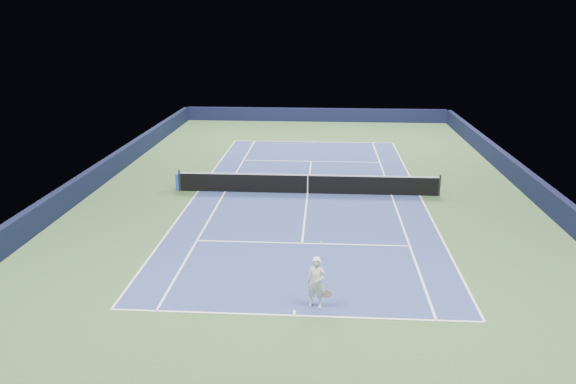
{
  "coord_description": "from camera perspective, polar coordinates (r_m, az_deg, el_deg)",
  "views": [
    {
      "loc": [
        0.79,
        -26.44,
        8.4
      ],
      "look_at": [
        -0.77,
        -3.0,
        1.0
      ],
      "focal_mm": 35.0,
      "sensor_mm": 36.0,
      "label": 1
    }
  ],
  "objects": [
    {
      "name": "court_surface",
      "position": [
        27.76,
        2.0,
        -0.14
      ],
      "size": [
        10.97,
        23.77,
        0.01
      ],
      "primitive_type": "cube",
      "color": "navy",
      "rests_on": "ground"
    },
    {
      "name": "sponsor_cube",
      "position": [
        28.78,
        -10.81,
        1.07
      ],
      "size": [
        0.62,
        0.55,
        0.84
      ],
      "color": "#1D46AE",
      "rests_on": "ground"
    },
    {
      "name": "center_mark_far",
      "position": [
        39.1,
        2.57,
        5.07
      ],
      "size": [
        0.08,
        0.3,
        0.0
      ],
      "primitive_type": "cube",
      "color": "white",
      "rests_on": "ground"
    },
    {
      "name": "tennis_player",
      "position": [
        16.96,
        2.91,
        -9.17
      ],
      "size": [
        0.79,
        1.3,
        1.71
      ],
      "color": "white",
      "rests_on": "ground"
    },
    {
      "name": "sideline_doubles_left",
      "position": [
        28.45,
        -9.11,
        0.1
      ],
      "size": [
        0.08,
        23.77,
        0.0
      ],
      "primitive_type": "cube",
      "color": "white",
      "rests_on": "ground"
    },
    {
      "name": "service_line_near",
      "position": [
        21.74,
        1.44,
        -5.22
      ],
      "size": [
        8.23,
        0.08,
        0.0
      ],
      "primitive_type": "cube",
      "color": "white",
      "rests_on": "ground"
    },
    {
      "name": "wall_far",
      "position": [
        46.94,
        2.82,
        7.83
      ],
      "size": [
        22.0,
        0.35,
        1.1
      ],
      "primitive_type": "cube",
      "color": "black",
      "rests_on": "ground"
    },
    {
      "name": "service_line_far",
      "position": [
        33.91,
        2.36,
        3.14
      ],
      "size": [
        8.23,
        0.08,
        0.0
      ],
      "primitive_type": "cube",
      "color": "white",
      "rests_on": "ground"
    },
    {
      "name": "baseline_far",
      "position": [
        39.25,
        2.58,
        5.12
      ],
      "size": [
        10.97,
        0.08,
        0.0
      ],
      "primitive_type": "cube",
      "color": "white",
      "rests_on": "ground"
    },
    {
      "name": "center_mark_near",
      "position": [
        16.95,
        0.65,
        -12.19
      ],
      "size": [
        0.08,
        0.3,
        0.0
      ],
      "primitive_type": "cube",
      "color": "white",
      "rests_on": "ground"
    },
    {
      "name": "sideline_singles_left",
      "position": [
        28.17,
        -6.39,
        0.04
      ],
      "size": [
        0.08,
        23.77,
        0.0
      ],
      "primitive_type": "cube",
      "color": "white",
      "rests_on": "ground"
    },
    {
      "name": "wall_left",
      "position": [
        29.93,
        -19.18,
        1.28
      ],
      "size": [
        0.35,
        40.0,
        1.1
      ],
      "primitive_type": "cube",
      "color": "black",
      "rests_on": "ground"
    },
    {
      "name": "baseline_near",
      "position": [
        16.82,
        0.62,
        -12.44
      ],
      "size": [
        10.97,
        0.08,
        0.0
      ],
      "primitive_type": "cube",
      "color": "white",
      "rests_on": "ground"
    },
    {
      "name": "tennis_net",
      "position": [
        27.61,
        2.01,
        0.85
      ],
      "size": [
        12.9,
        0.1,
        1.07
      ],
      "color": "black",
      "rests_on": "ground"
    },
    {
      "name": "wall_right",
      "position": [
        29.35,
        23.64,
        0.46
      ],
      "size": [
        0.35,
        40.0,
        1.1
      ],
      "primitive_type": "cube",
      "color": "black",
      "rests_on": "ground"
    },
    {
      "name": "ground",
      "position": [
        27.76,
        2.0,
        -0.14
      ],
      "size": [
        40.0,
        40.0,
        0.0
      ],
      "primitive_type": "plane",
      "color": "#33532D",
      "rests_on": "ground"
    },
    {
      "name": "center_service_line",
      "position": [
        27.76,
        2.0,
        -0.13
      ],
      "size": [
        0.08,
        12.8,
        0.0
      ],
      "primitive_type": "cube",
      "color": "white",
      "rests_on": "ground"
    },
    {
      "name": "sideline_doubles_right",
      "position": [
        28.14,
        13.23,
        -0.35
      ],
      "size": [
        0.08,
        23.77,
        0.0
      ],
      "primitive_type": "cube",
      "color": "white",
      "rests_on": "ground"
    },
    {
      "name": "sideline_singles_right",
      "position": [
        27.94,
        10.46,
        -0.29
      ],
      "size": [
        0.08,
        23.77,
        0.0
      ],
      "primitive_type": "cube",
      "color": "white",
      "rests_on": "ground"
    }
  ]
}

